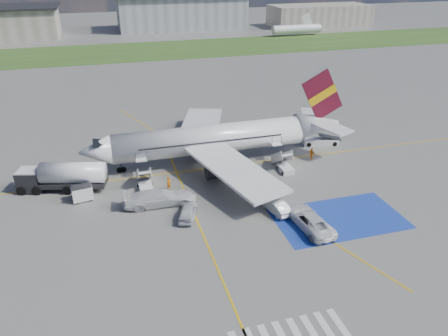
{
  "coord_description": "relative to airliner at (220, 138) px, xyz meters",
  "views": [
    {
      "loc": [
        -13.24,
        -39.39,
        25.93
      ],
      "look_at": [
        -0.58,
        4.66,
        3.5
      ],
      "focal_mm": 35.0,
      "sensor_mm": 36.0,
      "label": 1
    }
  ],
  "objects": [
    {
      "name": "van_white_b",
      "position": [
        -9.87,
        -9.67,
        -2.17
      ],
      "size": [
        6.35,
        2.8,
        2.45
      ],
      "primitive_type": "imported",
      "rotation": [
        0.0,
        0.0,
        1.53
      ],
      "color": "silver",
      "rests_on": "ground"
    },
    {
      "name": "terminal_east",
      "position": [
        73.49,
        114.0,
        0.61
      ],
      "size": [
        40.0,
        16.0,
        8.0
      ],
      "primitive_type": "cube",
      "color": "gray",
      "rests_on": "ground"
    },
    {
      "name": "airliner",
      "position": [
        0.0,
        0.0,
        0.0
      ],
      "size": [
        36.81,
        32.95,
        11.92
      ],
      "color": "silver",
      "rests_on": "ground"
    },
    {
      "name": "gpu_cart",
      "position": [
        -18.4,
        -6.19,
        -2.54
      ],
      "size": [
        2.49,
        1.83,
        1.9
      ],
      "rotation": [
        0.0,
        0.0,
        0.17
      ],
      "color": "silver",
      "rests_on": "ground"
    },
    {
      "name": "taxiway_line_main",
      "position": [
        -1.51,
        -2.0,
        -3.39
      ],
      "size": [
        120.0,
        0.2,
        0.01
      ],
      "primitive_type": "cube",
      "color": "gold",
      "rests_on": "ground"
    },
    {
      "name": "belt_loader",
      "position": [
        16.3,
        1.36,
        -2.97
      ],
      "size": [
        5.86,
        3.02,
        1.7
      ],
      "rotation": [
        0.0,
        0.0,
        -0.2
      ],
      "color": "silver",
      "rests_on": "ground"
    },
    {
      "name": "airstairs_fwd",
      "position": [
        -11.01,
        -5.3,
        -2.77
      ],
      "size": [
        1.9,
        5.2,
        3.6
      ],
      "color": "silver",
      "rests_on": "ground"
    },
    {
      "name": "taxiway_line_diag",
      "position": [
        -1.51,
        -2.0,
        -3.39
      ],
      "size": [
        20.71,
        56.45,
        0.01
      ],
      "primitive_type": "cube",
      "rotation": [
        0.0,
        0.0,
        0.35
      ],
      "color": "gold",
      "rests_on": "ground"
    },
    {
      "name": "crew_aft",
      "position": [
        12.48,
        -3.17,
        -2.54
      ],
      "size": [
        0.91,
        1.06,
        1.7
      ],
      "primitive_type": "imported",
      "rotation": [
        0.0,
        0.0,
        2.17
      ],
      "color": "orange",
      "rests_on": "ground"
    },
    {
      "name": "car_silver_a",
      "position": [
        -7.28,
        -13.24,
        -2.65
      ],
      "size": [
        3.16,
        4.69,
        1.48
      ],
      "primitive_type": "imported",
      "rotation": [
        0.0,
        0.0,
        2.79
      ],
      "color": "silver",
      "rests_on": "ground"
    },
    {
      "name": "ground",
      "position": [
        -1.51,
        -14.0,
        -3.39
      ],
      "size": [
        400.0,
        400.0,
        0.0
      ],
      "primitive_type": "plane",
      "color": "#60605E",
      "rests_on": "ground"
    },
    {
      "name": "fuel_tanker",
      "position": [
        -20.56,
        -2.81,
        -1.89
      ],
      "size": [
        10.77,
        5.35,
        3.56
      ],
      "rotation": [
        0.0,
        0.0,
        -0.26
      ],
      "color": "black",
      "rests_on": "ground"
    },
    {
      "name": "airstairs_aft",
      "position": [
        7.49,
        -5.3,
        -2.77
      ],
      "size": [
        1.9,
        5.2,
        3.6
      ],
      "color": "silver",
      "rests_on": "ground"
    },
    {
      "name": "staging_box",
      "position": [
        8.49,
        -18.0,
        -3.39
      ],
      "size": [
        14.0,
        8.0,
        0.01
      ],
      "primitive_type": "cube",
      "color": "#1A38A1",
      "rests_on": "ground"
    },
    {
      "name": "van_white_a",
      "position": [
        4.64,
        -18.45,
        -2.32
      ],
      "size": [
        3.1,
        5.91,
        2.14
      ],
      "primitive_type": "imported",
      "rotation": [
        0.0,
        0.0,
        3.23
      ],
      "color": "white",
      "rests_on": "ground"
    },
    {
      "name": "car_silver_b",
      "position": [
        2.38,
        -14.78,
        -2.67
      ],
      "size": [
        2.46,
        4.59,
        1.44
      ],
      "primitive_type": "imported",
      "rotation": [
        0.0,
        0.0,
        3.37
      ],
      "color": "silver",
      "rests_on": "ground"
    },
    {
      "name": "crew_fwd",
      "position": [
        -8.26,
        -6.45,
        -2.54
      ],
      "size": [
        0.74,
        0.71,
        1.71
      ],
      "primitive_type": "imported",
      "rotation": [
        0.0,
        0.0,
        0.66
      ],
      "color": "orange",
      "rests_on": "ground"
    },
    {
      "name": "terminal_centre",
      "position": [
        18.49,
        121.0,
        2.61
      ],
      "size": [
        48.0,
        18.0,
        12.0
      ],
      "primitive_type": "cube",
      "color": "gray",
      "rests_on": "ground"
    },
    {
      "name": "grass_strip",
      "position": [
        -1.51,
        81.0,
        -3.39
      ],
      "size": [
        400.0,
        30.0,
        0.01
      ],
      "primitive_type": "cube",
      "color": "#2D4C1E",
      "rests_on": "ground"
    },
    {
      "name": "crew_nose",
      "position": [
        -16.63,
        -3.12,
        -2.46
      ],
      "size": [
        1.09,
        1.15,
        1.87
      ],
      "primitive_type": "imported",
      "rotation": [
        0.0,
        0.0,
        -1.0
      ],
      "color": "#F6590C",
      "rests_on": "ground"
    },
    {
      "name": "taxiway_line_cross",
      "position": [
        -6.51,
        -24.0,
        -3.39
      ],
      "size": [
        0.2,
        60.0,
        0.01
      ],
      "primitive_type": "cube",
      "color": "gold",
      "rests_on": "ground"
    }
  ]
}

